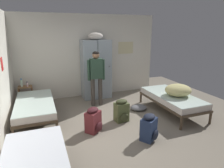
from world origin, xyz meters
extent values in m
plane|color=gray|center=(0.00, 0.00, 0.00)|extent=(7.74, 7.74, 0.00)
cube|color=silver|center=(0.00, 2.45, 1.31)|extent=(4.65, 0.06, 2.63)
cube|color=beige|center=(1.32, 2.42, 1.55)|extent=(0.55, 0.01, 0.40)
cube|color=red|center=(-2.26, 0.85, 1.45)|extent=(0.01, 0.20, 0.28)
cube|color=#8C99A3|center=(-0.06, 2.14, 0.93)|extent=(0.44, 0.52, 1.85)
cylinder|color=black|center=(0.06, 1.86, 1.05)|extent=(0.02, 0.03, 0.02)
cube|color=#8C99A3|center=(0.40, 2.14, 0.93)|extent=(0.44, 0.52, 1.85)
cylinder|color=black|center=(0.52, 1.86, 1.05)|extent=(0.02, 0.03, 0.02)
ellipsoid|color=beige|center=(0.17, 2.14, 1.96)|extent=(0.48, 0.36, 0.22)
cylinder|color=brown|center=(-2.14, 2.03, 0.28)|extent=(0.03, 0.03, 0.55)
cylinder|color=brown|center=(-1.79, 2.03, 0.28)|extent=(0.03, 0.03, 0.55)
cylinder|color=brown|center=(-2.14, 2.30, 0.28)|extent=(0.03, 0.03, 0.55)
cylinder|color=brown|center=(-1.79, 2.30, 0.28)|extent=(0.03, 0.03, 0.55)
cube|color=brown|center=(-1.96, 2.17, 0.19)|extent=(0.38, 0.30, 0.02)
cube|color=brown|center=(-1.96, 2.17, 0.56)|extent=(0.38, 0.30, 0.02)
cylinder|color=#473828|center=(2.13, 1.17, 0.14)|extent=(0.06, 0.06, 0.28)
cylinder|color=#473828|center=(1.29, 1.17, 0.14)|extent=(0.06, 0.06, 0.28)
cylinder|color=#473828|center=(2.13, -0.67, 0.14)|extent=(0.06, 0.06, 0.28)
cylinder|color=#473828|center=(1.29, -0.67, 0.14)|extent=(0.06, 0.06, 0.28)
cube|color=#473828|center=(1.71, 0.25, 0.31)|extent=(0.90, 1.90, 0.06)
cube|color=silver|center=(1.71, 0.25, 0.41)|extent=(0.87, 1.84, 0.14)
cube|color=silver|center=(1.71, 0.25, 0.49)|extent=(0.86, 1.82, 0.01)
cylinder|color=#473828|center=(-2.13, -0.48, 0.14)|extent=(0.06, 0.06, 0.28)
cylinder|color=#473828|center=(-1.29, -0.48, 0.14)|extent=(0.06, 0.06, 0.28)
cube|color=silver|center=(-1.71, -1.40, 0.41)|extent=(0.87, 1.84, 0.14)
cube|color=silver|center=(-1.71, -1.40, 0.49)|extent=(0.86, 1.82, 0.01)
cylinder|color=#473828|center=(-2.13, 0.10, 0.14)|extent=(0.06, 0.06, 0.28)
cylinder|color=#473828|center=(-1.29, 0.10, 0.14)|extent=(0.06, 0.06, 0.28)
cylinder|color=#473828|center=(-2.13, 1.94, 0.14)|extent=(0.06, 0.06, 0.28)
cylinder|color=#473828|center=(-1.29, 1.94, 0.14)|extent=(0.06, 0.06, 0.28)
cube|color=#473828|center=(-1.71, 1.02, 0.31)|extent=(0.90, 1.90, 0.06)
cube|color=silver|center=(-1.71, 1.02, 0.41)|extent=(0.87, 1.84, 0.14)
cube|color=silver|center=(-1.71, 1.02, 0.49)|extent=(0.86, 1.82, 0.01)
ellipsoid|color=#D1C67F|center=(1.79, 0.13, 0.64)|extent=(0.69, 0.63, 0.30)
cylinder|color=#3D3833|center=(0.07, 1.40, 0.41)|extent=(0.12, 0.12, 0.82)
cylinder|color=#3D3833|center=(-0.14, 1.42, 0.41)|extent=(0.12, 0.12, 0.82)
cube|color=#284233|center=(-0.03, 1.41, 1.10)|extent=(0.35, 0.22, 0.56)
cylinder|color=#284233|center=(0.17, 1.39, 1.06)|extent=(0.08, 0.08, 0.58)
cylinder|color=#284233|center=(-0.24, 1.42, 1.06)|extent=(0.08, 0.08, 0.58)
sphere|color=#936B4C|center=(-0.03, 1.41, 1.48)|extent=(0.20, 0.20, 0.20)
ellipsoid|color=black|center=(-0.03, 1.41, 1.53)|extent=(0.19, 0.19, 0.11)
cylinder|color=silver|center=(-2.04, 2.19, 0.67)|extent=(0.06, 0.06, 0.21)
cylinder|color=#2666B2|center=(-2.04, 2.19, 0.79)|extent=(0.03, 0.03, 0.03)
cylinder|color=beige|center=(-1.89, 2.13, 0.63)|extent=(0.05, 0.05, 0.12)
cylinder|color=black|center=(-1.89, 2.13, 0.70)|extent=(0.03, 0.03, 0.03)
cube|color=navy|center=(0.41, -0.75, 0.23)|extent=(0.40, 0.38, 0.46)
ellipsoid|color=black|center=(0.50, -0.88, 0.15)|extent=(0.24, 0.20, 0.20)
ellipsoid|color=black|center=(0.41, -0.75, 0.50)|extent=(0.36, 0.34, 0.10)
cube|color=black|center=(0.26, -0.69, 0.25)|extent=(0.05, 0.05, 0.32)
cube|color=black|center=(0.41, -0.59, 0.25)|extent=(0.05, 0.05, 0.32)
cube|color=maroon|center=(-0.54, -0.04, 0.23)|extent=(0.40, 0.39, 0.46)
ellipsoid|color=#42191E|center=(-0.45, -0.15, 0.15)|extent=(0.23, 0.22, 0.20)
ellipsoid|color=#42191E|center=(-0.54, -0.04, 0.50)|extent=(0.36, 0.35, 0.10)
cube|color=black|center=(-0.70, 0.01, 0.25)|extent=(0.05, 0.05, 0.32)
cube|color=black|center=(-0.57, 0.12, 0.25)|extent=(0.05, 0.05, 0.32)
cube|color=#566038|center=(0.23, 0.22, 0.23)|extent=(0.34, 0.27, 0.46)
ellipsoid|color=#383D23|center=(0.25, 0.07, 0.15)|extent=(0.25, 0.10, 0.20)
ellipsoid|color=#383D23|center=(0.23, 0.22, 0.50)|extent=(0.31, 0.24, 0.10)
cube|color=black|center=(0.13, 0.34, 0.25)|extent=(0.05, 0.03, 0.32)
cube|color=black|center=(0.31, 0.36, 0.25)|extent=(0.05, 0.03, 0.32)
ellipsoid|color=slate|center=(0.95, 0.66, 0.07)|extent=(0.45, 0.37, 0.14)
camera|label=1|loc=(-1.53, -3.83, 2.16)|focal=31.59mm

